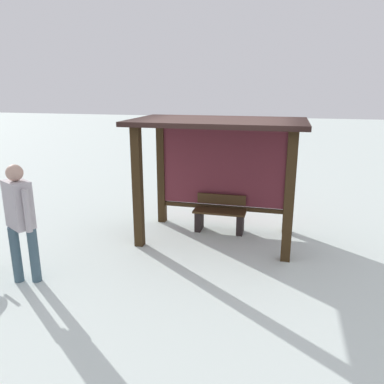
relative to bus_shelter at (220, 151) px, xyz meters
name	(u,v)px	position (x,y,z in m)	size (l,w,h in m)	color
ground_plane	(216,238)	(0.00, -0.21, -1.66)	(60.00, 60.00, 0.00)	silver
bus_shelter	(220,151)	(0.00, 0.00, 0.00)	(3.07, 1.80, 2.25)	#342413
bench_left_inside	(220,216)	(0.00, 0.18, -1.33)	(1.03, 0.41, 0.72)	#3F2B17
person_walking	(20,215)	(-2.43, -2.52, -0.61)	(0.59, 0.44, 1.78)	#B9B2B7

